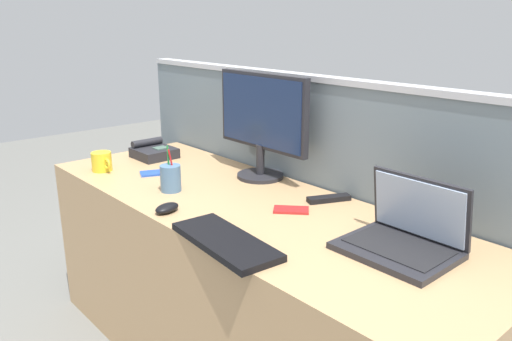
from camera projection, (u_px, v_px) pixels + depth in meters
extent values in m
cube|color=tan|center=(247.00, 290.00, 2.03)|extent=(2.03, 0.69, 0.74)
cube|color=slate|center=(314.00, 216.00, 2.22)|extent=(2.39, 0.06, 1.17)
cube|color=#B7BAC1|center=(319.00, 78.00, 2.04)|extent=(2.39, 0.07, 0.02)
cube|color=yellow|center=(259.00, 138.00, 2.34)|extent=(0.11, 0.01, 0.08)
cylinder|color=#232328|center=(260.00, 176.00, 2.24)|extent=(0.20, 0.20, 0.02)
cylinder|color=#232328|center=(260.00, 159.00, 2.21)|extent=(0.04, 0.04, 0.13)
cube|color=#232328|center=(263.00, 111.00, 2.16)|extent=(0.52, 0.03, 0.32)
cube|color=#19284C|center=(260.00, 112.00, 2.15)|extent=(0.49, 0.01, 0.29)
cube|color=#232328|center=(396.00, 251.00, 1.51)|extent=(0.33, 0.25, 0.02)
cube|color=black|center=(398.00, 246.00, 1.51)|extent=(0.29, 0.18, 0.00)
cube|color=#232328|center=(420.00, 207.00, 1.55)|extent=(0.33, 0.04, 0.20)
cube|color=#9EB2D1|center=(418.00, 208.00, 1.54)|extent=(0.30, 0.03, 0.18)
cube|color=#232328|center=(154.00, 153.00, 2.55)|extent=(0.19, 0.18, 0.05)
cube|color=#4C6B5B|center=(160.00, 148.00, 2.54)|extent=(0.06, 0.06, 0.01)
cylinder|color=#232328|center=(147.00, 142.00, 2.58)|extent=(0.04, 0.16, 0.04)
cube|color=black|center=(225.00, 241.00, 1.57)|extent=(0.42, 0.20, 0.02)
ellipsoid|color=black|center=(167.00, 208.00, 1.83)|extent=(0.08, 0.11, 0.03)
cylinder|color=#4C7093|center=(171.00, 178.00, 2.05)|extent=(0.08, 0.08, 0.11)
cylinder|color=#238438|center=(169.00, 163.00, 2.04)|extent=(0.01, 0.01, 0.14)
cylinder|color=red|center=(172.00, 165.00, 2.04)|extent=(0.02, 0.02, 0.13)
cube|color=#B22323|center=(291.00, 210.00, 1.85)|extent=(0.14, 0.14, 0.01)
cube|color=blue|center=(156.00, 173.00, 2.29)|extent=(0.12, 0.16, 0.01)
cube|color=black|center=(329.00, 199.00, 1.95)|extent=(0.11, 0.17, 0.02)
cylinder|color=yellow|center=(102.00, 161.00, 2.32)|extent=(0.09, 0.09, 0.09)
torus|color=yellow|center=(107.00, 164.00, 2.28)|extent=(0.05, 0.01, 0.05)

